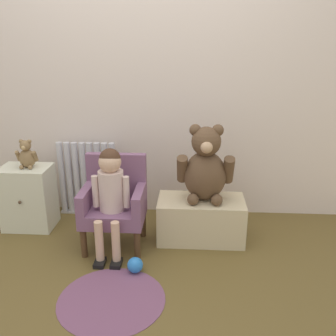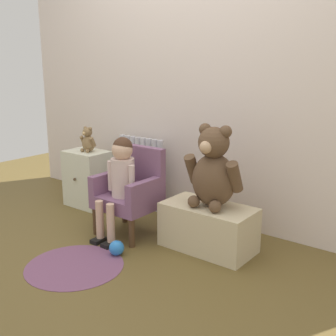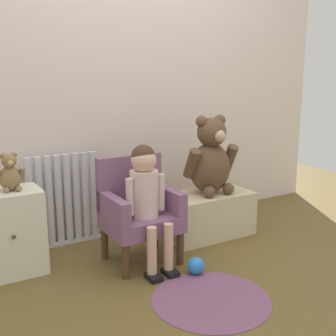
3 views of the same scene
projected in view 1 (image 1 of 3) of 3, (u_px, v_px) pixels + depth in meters
ground_plane at (122, 286)px, 2.27m from camera, size 6.00×6.00×0.00m
back_wall at (141, 68)px, 2.92m from camera, size 3.80×0.05×2.40m
radiator at (88, 179)px, 3.12m from camera, size 0.50×0.05×0.62m
small_dresser at (28, 197)px, 2.92m from camera, size 0.38×0.30×0.50m
child_armchair at (115, 201)px, 2.64m from camera, size 0.43×0.37×0.65m
child_figure at (110, 187)px, 2.49m from camera, size 0.25×0.35×0.74m
low_bench at (201, 219)px, 2.76m from camera, size 0.63×0.33×0.31m
large_teddy_bear at (205, 168)px, 2.65m from camera, size 0.40×0.28×0.55m
small_teddy_bear at (27, 155)px, 2.80m from camera, size 0.16×0.11×0.22m
floor_rug at (112, 299)px, 2.15m from camera, size 0.62×0.62×0.01m
toy_ball at (135, 265)px, 2.39m from camera, size 0.10×0.10×0.10m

